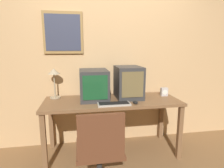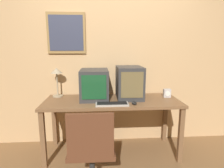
# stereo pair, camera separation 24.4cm
# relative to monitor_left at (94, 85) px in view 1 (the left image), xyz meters

# --- Properties ---
(wall_back) EXTENTS (8.00, 0.08, 2.60)m
(wall_back) POSITION_rel_monitor_left_xyz_m (0.23, 0.31, 0.35)
(wall_back) COLOR tan
(wall_back) RESTS_ON ground_plane
(desk) EXTENTS (1.78, 0.67, 0.76)m
(desk) POSITION_rel_monitor_left_xyz_m (0.23, -0.09, -0.28)
(desk) COLOR brown
(desk) RESTS_ON ground_plane
(monitor_left) EXTENTS (0.37, 0.47, 0.40)m
(monitor_left) POSITION_rel_monitor_left_xyz_m (0.00, 0.00, 0.00)
(monitor_left) COLOR #333333
(monitor_left) RESTS_ON desk
(monitor_right) EXTENTS (0.34, 0.44, 0.43)m
(monitor_right) POSITION_rel_monitor_left_xyz_m (0.48, 0.00, 0.02)
(monitor_right) COLOR #333333
(monitor_right) RESTS_ON desk
(keyboard_main) EXTENTS (0.40, 0.15, 0.03)m
(keyboard_main) POSITION_rel_monitor_left_xyz_m (0.22, -0.31, -0.19)
(keyboard_main) COLOR #A8A399
(keyboard_main) RESTS_ON desk
(mouse_near_keyboard) EXTENTS (0.06, 0.10, 0.03)m
(mouse_near_keyboard) POSITION_rel_monitor_left_xyz_m (0.49, -0.30, -0.18)
(mouse_near_keyboard) COLOR black
(mouse_near_keyboard) RESTS_ON desk
(desk_clock) EXTENTS (0.10, 0.06, 0.12)m
(desk_clock) POSITION_rel_monitor_left_xyz_m (1.01, 0.00, -0.14)
(desk_clock) COLOR #B7B2AD
(desk_clock) RESTS_ON desk
(desk_lamp) EXTENTS (0.16, 0.16, 0.41)m
(desk_lamp) POSITION_rel_monitor_left_xyz_m (-0.52, 0.15, 0.11)
(desk_lamp) COLOR tan
(desk_lamp) RESTS_ON desk
(office_chair) EXTENTS (0.46, 0.46, 0.90)m
(office_chair) POSITION_rel_monitor_left_xyz_m (-0.02, -0.84, -0.55)
(office_chair) COLOR black
(office_chair) RESTS_ON ground_plane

